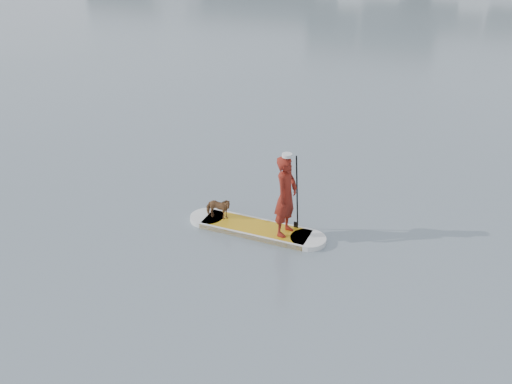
% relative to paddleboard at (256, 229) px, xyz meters
% --- Properties ---
extents(ground, '(140.00, 140.00, 0.00)m').
position_rel_paddleboard_xyz_m(ground, '(3.01, 1.50, -0.06)').
color(ground, slate).
rests_on(ground, ground).
extents(paddleboard, '(3.30, 0.90, 0.12)m').
position_rel_paddleboard_xyz_m(paddleboard, '(0.00, 0.00, 0.00)').
color(paddleboard, '#C69112').
rests_on(paddleboard, ground).
extents(paddler, '(0.54, 0.73, 1.85)m').
position_rel_paddleboard_xyz_m(paddler, '(0.70, -0.03, 0.98)').
color(paddler, maroon).
rests_on(paddler, paddleboard).
extents(white_cap, '(0.22, 0.22, 0.07)m').
position_rel_paddleboard_xyz_m(white_cap, '(0.70, -0.03, 1.94)').
color(white_cap, silver).
rests_on(white_cap, paddler).
extents(dog, '(0.65, 0.34, 0.54)m').
position_rel_paddleboard_xyz_m(dog, '(-0.95, 0.04, 0.33)').
color(dog, brown).
rests_on(dog, paddleboard).
extents(paddle, '(0.10, 0.30, 2.00)m').
position_rel_paddleboard_xyz_m(paddle, '(0.86, 0.28, 0.74)').
color(paddle, black).
rests_on(paddle, ground).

